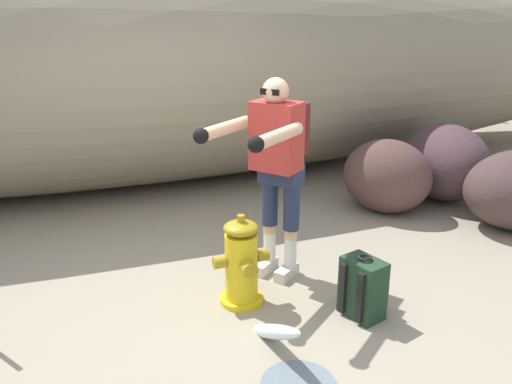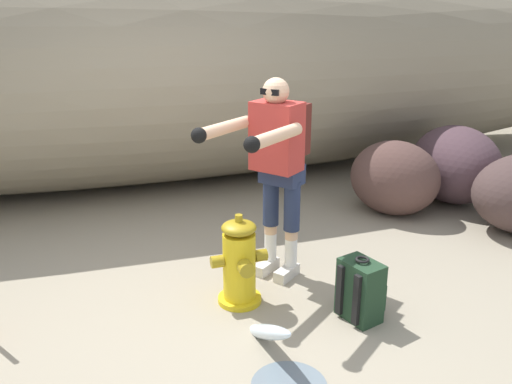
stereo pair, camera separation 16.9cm
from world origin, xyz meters
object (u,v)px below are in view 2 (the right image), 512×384
object	(u,v)px
fire_hydrant	(239,263)
spare_backpack	(361,291)
boulder_mid	(455,164)
utility_worker	(277,155)
boulder_large	(394,178)

from	to	relation	value
fire_hydrant	spare_backpack	size ratio (longest dim) A/B	1.49
boulder_mid	utility_worker	bearing A→B (deg)	-157.18
utility_worker	boulder_large	bearing A→B (deg)	172.05
utility_worker	spare_backpack	xyz separation A→B (m)	(0.35, -0.78, -0.81)
spare_backpack	boulder_large	xyz separation A→B (m)	(1.33, 1.71, 0.18)
fire_hydrant	spare_backpack	xyz separation A→B (m)	(0.75, -0.48, -0.10)
utility_worker	boulder_large	distance (m)	2.02
spare_backpack	boulder_mid	distance (m)	2.87
boulder_large	boulder_mid	bearing A→B (deg)	8.79
fire_hydrant	boulder_large	bearing A→B (deg)	30.85
spare_backpack	boulder_mid	size ratio (longest dim) A/B	0.40
spare_backpack	boulder_mid	xyz separation A→B (m)	(2.18, 1.85, 0.21)
fire_hydrant	spare_backpack	bearing A→B (deg)	-32.42
utility_worker	boulder_mid	bearing A→B (deg)	165.75
fire_hydrant	utility_worker	xyz separation A→B (m)	(0.40, 0.31, 0.71)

